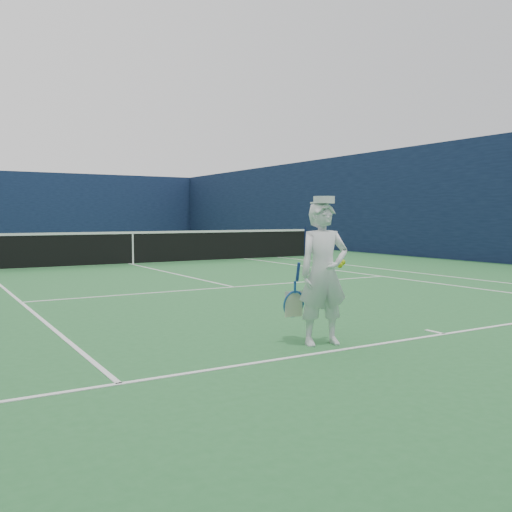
{
  "coord_description": "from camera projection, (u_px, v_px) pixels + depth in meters",
  "views": [
    {
      "loc": [
        -5.58,
        -16.69,
        1.47
      ],
      "look_at": [
        -1.63,
        -10.05,
        0.93
      ],
      "focal_mm": 40.0,
      "sensor_mm": 36.0,
      "label": 1
    }
  ],
  "objects": [
    {
      "name": "ground",
      "position": [
        133.0,
        265.0,
        17.26
      ],
      "size": [
        80.0,
        80.0,
        0.0
      ],
      "primitive_type": "plane",
      "color": "#296C35",
      "rests_on": "ground"
    },
    {
      "name": "court_markings",
      "position": [
        133.0,
        265.0,
        17.26
      ],
      "size": [
        11.03,
        23.83,
        0.01
      ],
      "color": "white",
      "rests_on": "ground"
    },
    {
      "name": "windscreen_fence",
      "position": [
        132.0,
        198.0,
        17.12
      ],
      "size": [
        20.12,
        36.12,
        4.0
      ],
      "color": "#0F1B39",
      "rests_on": "ground"
    },
    {
      "name": "tennis_net",
      "position": [
        133.0,
        246.0,
        17.22
      ],
      "size": [
        12.88,
        0.09,
        1.07
      ],
      "color": "#141E4C",
      "rests_on": "ground"
    },
    {
      "name": "tennis_player",
      "position": [
        323.0,
        273.0,
        6.47
      ],
      "size": [
        0.75,
        0.58,
        1.69
      ],
      "rotation": [
        0.0,
        0.0,
        -0.2
      ],
      "color": "white",
      "rests_on": "ground"
    }
  ]
}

